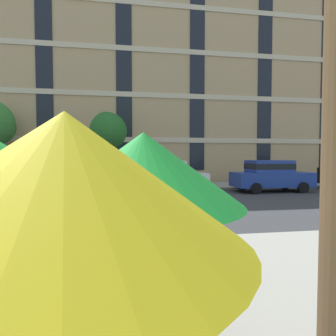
% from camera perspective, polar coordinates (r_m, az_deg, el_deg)
% --- Properties ---
extents(ground_plane, '(120.00, 120.00, 0.00)m').
position_cam_1_polar(ground_plane, '(10.80, -9.33, -8.21)').
color(ground_plane, '#38383A').
extents(sidewalk_far, '(56.00, 3.60, 0.12)m').
position_cam_1_polar(sidewalk_far, '(17.53, -9.11, -3.95)').
color(sidewalk_far, gray).
rests_on(sidewalk_far, ground).
extents(apartment_building, '(37.14, 12.08, 16.00)m').
position_cam_1_polar(apartment_building, '(26.31, -9.12, 15.57)').
color(apartment_building, tan).
rests_on(apartment_building, ground).
extents(sedan_red, '(4.40, 1.98, 1.78)m').
position_cam_1_polar(sedan_red, '(14.78, -22.49, -1.80)').
color(sedan_red, '#B21E19').
rests_on(sedan_red, ground).
extents(sedan_white, '(4.40, 1.98, 1.78)m').
position_cam_1_polar(sedan_white, '(14.50, -0.75, -1.70)').
color(sedan_white, silver).
rests_on(sedan_white, ground).
extents(sedan_blue, '(4.40, 1.98, 1.78)m').
position_cam_1_polar(sedan_blue, '(16.49, 20.72, -1.36)').
color(sedan_blue, navy).
rests_on(sedan_blue, ground).
extents(street_tree_middle, '(2.27, 2.27, 4.76)m').
position_cam_1_polar(street_tree_middle, '(17.29, -12.55, 7.69)').
color(street_tree_middle, brown).
rests_on(street_tree_middle, ground).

